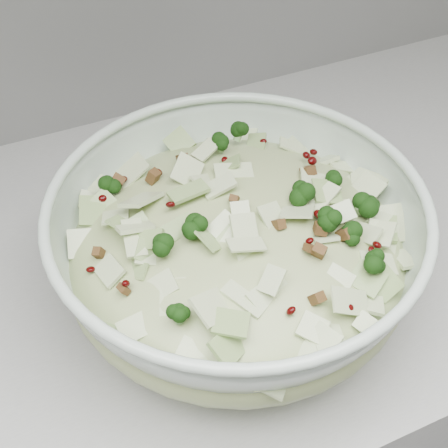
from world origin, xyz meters
name	(u,v)px	position (x,y,z in m)	size (l,w,h in m)	color
counter	(211,421)	(0.00, 1.70, 0.45)	(3.60, 0.60, 0.90)	#B1B1AC
mixing_bowl	(237,251)	(-0.01, 1.60, 0.97)	(0.40, 0.40, 0.14)	silver
salad	(237,235)	(-0.01, 1.60, 1.00)	(0.33, 0.33, 0.14)	#9DAB75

